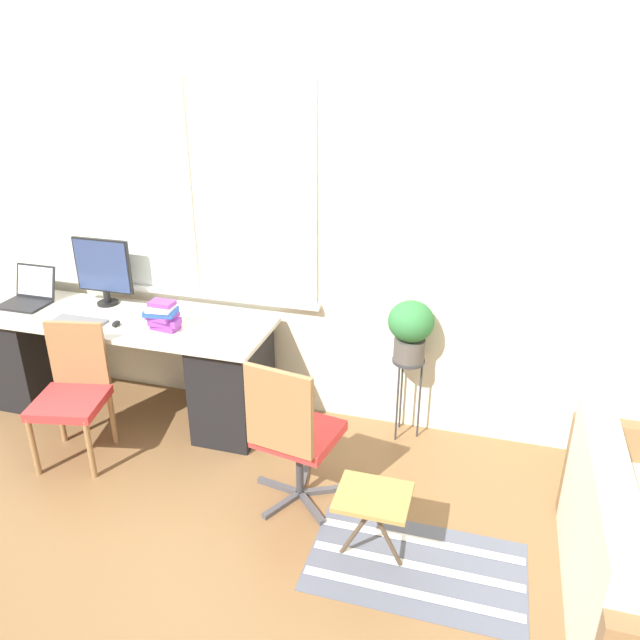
{
  "coord_description": "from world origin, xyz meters",
  "views": [
    {
      "loc": [
        1.66,
        -3.02,
        2.45
      ],
      "look_at": [
        0.73,
        0.16,
        0.97
      ],
      "focal_mm": 35.0,
      "sensor_mm": 36.0,
      "label": 1
    }
  ],
  "objects": [
    {
      "name": "ground_plane",
      "position": [
        0.0,
        0.0,
        0.0
      ],
      "size": [
        14.0,
        14.0,
        0.0
      ],
      "primitive_type": "plane",
      "color": "brown"
    },
    {
      "name": "wall_back_with_window",
      "position": [
        -0.01,
        0.72,
        1.36
      ],
      "size": [
        9.0,
        0.12,
        2.7
      ],
      "color": "beige",
      "rests_on": "ground_plane"
    },
    {
      "name": "desk",
      "position": [
        -0.74,
        0.32,
        0.4
      ],
      "size": [
        2.12,
        0.64,
        0.73
      ],
      "color": "beige",
      "rests_on": "ground_plane"
    },
    {
      "name": "laptop",
      "position": [
        -1.51,
        0.37,
        0.79
      ],
      "size": [
        0.32,
        0.31,
        0.25
      ],
      "color": "black",
      "rests_on": "desk"
    },
    {
      "name": "monitor",
      "position": [
        -0.95,
        0.52,
        1.0
      ],
      "size": [
        0.43,
        0.15,
        0.48
      ],
      "color": "black",
      "rests_on": "desk"
    },
    {
      "name": "keyboard",
      "position": [
        -0.95,
        0.17,
        0.74
      ],
      "size": [
        0.37,
        0.14,
        0.02
      ],
      "color": "slate",
      "rests_on": "desk"
    },
    {
      "name": "mouse",
      "position": [
        -0.68,
        0.2,
        0.75
      ],
      "size": [
        0.04,
        0.07,
        0.04
      ],
      "color": "black",
      "rests_on": "desk"
    },
    {
      "name": "book_stack",
      "position": [
        -0.35,
        0.24,
        0.84
      ],
      "size": [
        0.23,
        0.19,
        0.2
      ],
      "color": "purple",
      "rests_on": "desk"
    },
    {
      "name": "desk_chair_wooden",
      "position": [
        -0.77,
        -0.22,
        0.46
      ],
      "size": [
        0.48,
        0.49,
        0.87
      ],
      "rotation": [
        0.0,
        0.0,
        0.2
      ],
      "color": "olive",
      "rests_on": "ground_plane"
    },
    {
      "name": "office_chair_swivel",
      "position": [
        0.71,
        -0.3,
        0.49
      ],
      "size": [
        0.55,
        0.55,
        0.94
      ],
      "rotation": [
        0.0,
        0.0,
        2.97
      ],
      "color": "#47474C",
      "rests_on": "ground_plane"
    },
    {
      "name": "plant_stand",
      "position": [
        1.21,
        0.57,
        0.49
      ],
      "size": [
        0.21,
        0.21,
        0.58
      ],
      "color": "#333338",
      "rests_on": "ground_plane"
    },
    {
      "name": "potted_plant",
      "position": [
        1.21,
        0.57,
        0.81
      ],
      "size": [
        0.29,
        0.29,
        0.4
      ],
      "color": "#514C47",
      "rests_on": "plant_stand"
    },
    {
      "name": "floor_rug_striped",
      "position": [
        1.46,
        -0.59,
        0.0
      ],
      "size": [
        1.1,
        0.64,
        0.01
      ],
      "color": "#565B6B",
      "rests_on": "ground_plane"
    },
    {
      "name": "folding_stool",
      "position": [
        1.23,
        -0.6,
        0.37
      ],
      "size": [
        0.36,
        0.31,
        0.42
      ],
      "color": "olive",
      "rests_on": "ground_plane"
    }
  ]
}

